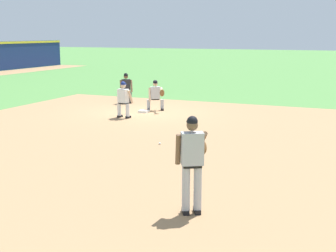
{
  "coord_description": "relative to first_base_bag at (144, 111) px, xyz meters",
  "views": [
    {
      "loc": [
        -17.7,
        -8.73,
        3.32
      ],
      "look_at": [
        -6.96,
        -4.11,
        1.0
      ],
      "focal_mm": 50.0,
      "sensor_mm": 36.0,
      "label": 1
    }
  ],
  "objects": [
    {
      "name": "infield_dirt_patch",
      "position": [
        -4.97,
        -2.94,
        -0.04
      ],
      "size": [
        18.0,
        18.0,
        0.01
      ],
      "primitive_type": "cube",
      "color": "#A87F56",
      "rests_on": "ground"
    },
    {
      "name": "umpire",
      "position": [
        2.03,
        1.95,
        0.75
      ],
      "size": [
        0.64,
        0.68,
        1.46
      ],
      "color": "black",
      "rests_on": "ground"
    },
    {
      "name": "baserunner",
      "position": [
        -1.53,
        0.15,
        0.75
      ],
      "size": [
        0.48,
        0.62,
        1.46
      ],
      "color": "black",
      "rests_on": "ground"
    },
    {
      "name": "pitcher",
      "position": [
        -9.9,
        -5.87,
        1.01
      ],
      "size": [
        0.84,
        0.58,
        1.86
      ],
      "color": "black",
      "rests_on": "ground"
    },
    {
      "name": "ground_plane",
      "position": [
        0.0,
        0.0,
        -0.04
      ],
      "size": [
        160.0,
        160.0,
        0.0
      ],
      "primitive_type": "plane",
      "color": "#518942"
    },
    {
      "name": "baseball",
      "position": [
        -5.13,
        -3.05,
        -0.01
      ],
      "size": [
        0.07,
        0.07,
        0.07
      ],
      "primitive_type": "sphere",
      "color": "white",
      "rests_on": "ground"
    },
    {
      "name": "first_base_bag",
      "position": [
        0.0,
        0.0,
        0.0
      ],
      "size": [
        0.38,
        0.38,
        0.09
      ],
      "primitive_type": "cube",
      "color": "white",
      "rests_on": "ground"
    },
    {
      "name": "first_baseman",
      "position": [
        0.59,
        -0.29,
        0.69
      ],
      "size": [
        0.83,
        1.01,
        1.34
      ],
      "color": "black",
      "rests_on": "ground"
    }
  ]
}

